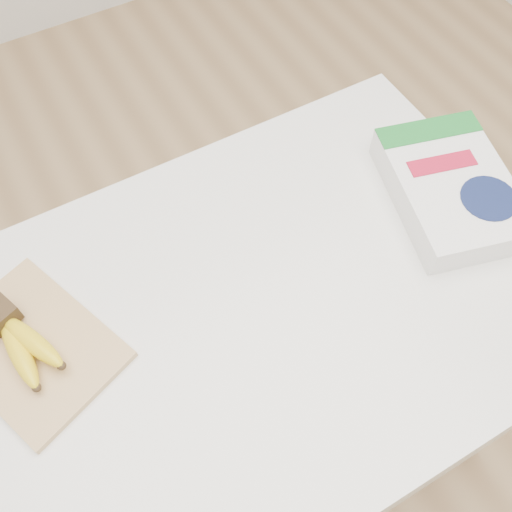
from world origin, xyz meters
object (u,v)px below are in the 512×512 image
Objects in this scene: bananas at (20,341)px; cereal_box at (450,188)px; cutting_board at (32,348)px; table at (248,390)px.

cereal_box is (0.76, -0.09, -0.00)m from bananas.
cereal_box reaches higher than bananas.
cereal_box is at bearing -27.24° from cutting_board.
table is 6.13× the size of bananas.
cereal_box is (0.43, 0.02, 0.43)m from table.
bananas is 0.77m from cereal_box.
bananas is at bearing 161.30° from table.
cutting_board is at bearing -171.33° from cereal_box.
table is 3.97× the size of cutting_board.
bananas reaches higher than table.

